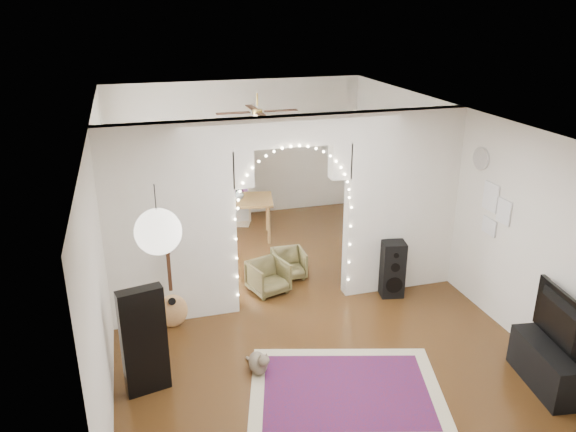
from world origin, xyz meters
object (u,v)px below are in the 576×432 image
object	(u,v)px
media_console	(547,366)
dining_chair_left	(268,277)
dining_table	(239,203)
floor_speaker	(392,269)
dining_chair_right	(289,264)
acoustic_guitar	(171,298)
bookcase	(212,187)

from	to	relation	value
media_console	dining_chair_left	xyz separation A→B (m)	(-2.46, 3.00, -0.01)
media_console	dining_table	xyz separation A→B (m)	(-2.45, 5.16, 0.43)
floor_speaker	media_console	world-z (taller)	floor_speaker
dining_chair_left	dining_table	bearing A→B (deg)	72.32
media_console	dining_chair_right	xyz separation A→B (m)	(-2.03, 3.39, -0.02)
dining_chair_right	floor_speaker	bearing A→B (deg)	-36.72
media_console	dining_chair_left	distance (m)	3.89
floor_speaker	media_console	xyz separation A→B (m)	(0.75, -2.40, -0.17)
media_console	dining_chair_right	world-z (taller)	media_console
media_console	dining_chair_left	world-z (taller)	media_console
floor_speaker	acoustic_guitar	bearing A→B (deg)	-168.91
dining_chair_left	acoustic_guitar	bearing A→B (deg)	-175.08
media_console	bookcase	bearing A→B (deg)	123.64
dining_chair_right	dining_chair_left	bearing A→B (deg)	-137.36
acoustic_guitar	bookcase	size ratio (longest dim) A/B	0.68
acoustic_guitar	media_console	bearing A→B (deg)	-35.95
dining_chair_left	dining_chair_right	distance (m)	0.58
bookcase	dining_table	xyz separation A→B (m)	(0.36, -0.87, -0.06)
acoustic_guitar	bookcase	distance (m)	3.81
media_console	dining_chair_left	bearing A→B (deg)	138.02
floor_speaker	dining_table	distance (m)	3.26
dining_table	dining_chair_right	world-z (taller)	dining_table
acoustic_guitar	dining_table	world-z (taller)	acoustic_guitar
dining_chair_left	dining_chair_right	world-z (taller)	dining_chair_left
floor_speaker	dining_chair_right	size ratio (longest dim) A/B	1.71
media_console	floor_speaker	bearing A→B (deg)	115.90
acoustic_guitar	dining_chair_left	xyz separation A→B (m)	(1.46, 0.60, -0.20)
floor_speaker	dining_chair_left	xyz separation A→B (m)	(-1.72, 0.60, -0.18)
acoustic_guitar	dining_chair_left	world-z (taller)	acoustic_guitar
bookcase	dining_table	world-z (taller)	bookcase
bookcase	dining_table	size ratio (longest dim) A/B	1.11
dining_chair_left	dining_chair_right	bearing A→B (deg)	24.42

